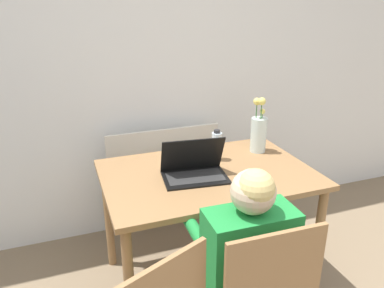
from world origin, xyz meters
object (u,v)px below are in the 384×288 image
object	(u,v)px
person_seated	(244,252)
laptop	(194,168)
flower_vase	(259,132)
water_bottle	(217,146)

from	to	relation	value
person_seated	laptop	xyz separation A→B (m)	(0.00, 0.59, 0.12)
flower_vase	water_bottle	world-z (taller)	flower_vase
person_seated	water_bottle	bearing A→B (deg)	-103.77
laptop	water_bottle	distance (m)	0.27
water_bottle	person_seated	bearing A→B (deg)	-105.28
laptop	flower_vase	distance (m)	0.55
laptop	water_bottle	bearing A→B (deg)	46.31
laptop	water_bottle	xyz separation A→B (m)	(0.21, 0.17, 0.04)
person_seated	flower_vase	bearing A→B (deg)	-120.93
person_seated	flower_vase	xyz separation A→B (m)	(0.51, 0.80, 0.20)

